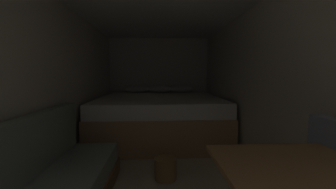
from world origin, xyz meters
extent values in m
plane|color=beige|center=(0.00, 1.77, 0.00)|extent=(6.82, 6.82, 0.00)
cube|color=beige|center=(0.00, 4.20, 1.00)|extent=(2.39, 0.05, 2.01)
cube|color=beige|center=(-1.17, 1.77, 1.00)|extent=(0.05, 4.82, 2.01)
cube|color=beige|center=(1.17, 1.77, 1.00)|extent=(0.05, 4.82, 2.01)
cube|color=tan|center=(0.00, 3.13, 0.27)|extent=(2.17, 2.00, 0.54)
cube|color=white|center=(0.00, 3.13, 0.65)|extent=(2.13, 1.96, 0.22)
ellipsoid|color=white|center=(-0.49, 3.94, 0.84)|extent=(0.54, 0.28, 0.16)
ellipsoid|color=white|center=(0.49, 3.94, 0.84)|extent=(0.54, 0.28, 0.16)
ellipsoid|color=white|center=(0.00, 3.94, 0.84)|extent=(0.54, 0.28, 0.16)
cube|color=olive|center=(0.62, 0.32, 0.72)|extent=(0.72, 0.68, 0.02)
cylinder|color=olive|center=(0.05, 1.61, 0.12)|extent=(0.25, 0.25, 0.24)
camera|label=1|loc=(-0.03, -0.52, 1.17)|focal=21.18mm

